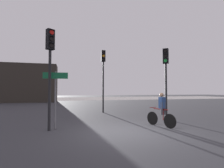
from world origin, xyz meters
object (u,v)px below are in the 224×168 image
object	(u,v)px
distant_building	(18,83)
traffic_light_near_right	(166,70)
traffic_light_center	(103,70)
cyclist	(162,110)
traffic_light_near_left	(50,60)
direction_sign_post	(55,91)

from	to	relation	value
distant_building	traffic_light_near_right	xyz separation A→B (m)	(12.88, -20.08, 0.09)
traffic_light_near_right	traffic_light_center	xyz separation A→B (m)	(-2.94, 4.33, 0.44)
distant_building	traffic_light_near_right	distance (m)	23.86
traffic_light_near_right	cyclist	distance (m)	3.08
traffic_light_near_right	cyclist	xyz separation A→B (m)	(-1.34, -1.74, -2.15)
traffic_light_near_right	cyclist	bearing A→B (deg)	92.18
traffic_light_center	traffic_light_near_left	bearing A→B (deg)	57.51
direction_sign_post	cyclist	xyz separation A→B (m)	(4.92, -0.77, -0.88)
traffic_light_near_left	traffic_light_center	distance (m)	6.62
traffic_light_near_left	direction_sign_post	distance (m)	1.42
traffic_light_near_left	traffic_light_near_right	distance (m)	6.60
cyclist	traffic_light_center	bearing A→B (deg)	84.46
traffic_light_near_right	direction_sign_post	xyz separation A→B (m)	(-6.26, -0.97, -1.27)
traffic_light_center	cyclist	bearing A→B (deg)	104.71
cyclist	direction_sign_post	bearing A→B (deg)	150.84
traffic_light_near_left	direction_sign_post	xyz separation A→B (m)	(0.22, 0.27, -1.38)
traffic_light_center	direction_sign_post	world-z (taller)	traffic_light_center
distant_building	cyclist	world-z (taller)	distant_building
distant_building	traffic_light_near_left	size ratio (longest dim) A/B	2.54
distant_building	direction_sign_post	xyz separation A→B (m)	(6.61, -21.05, -1.19)
traffic_light_center	cyclist	size ratio (longest dim) A/B	3.06
traffic_light_center	direction_sign_post	bearing A→B (deg)	57.90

